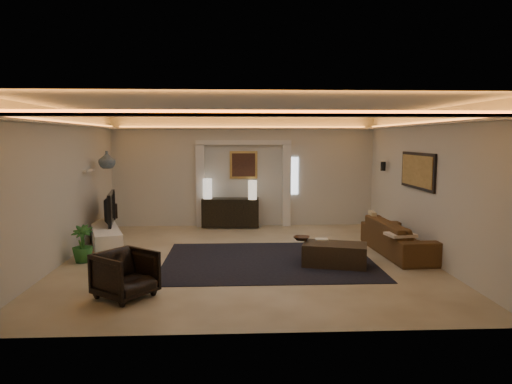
{
  "coord_description": "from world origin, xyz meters",
  "views": [
    {
      "loc": [
        -0.24,
        -8.82,
        2.34
      ],
      "look_at": [
        0.2,
        0.6,
        1.25
      ],
      "focal_mm": 32.22,
      "sensor_mm": 36.0,
      "label": 1
    }
  ],
  "objects_px": {
    "sofa": "(401,237)",
    "coffee_table": "(335,255)",
    "armchair": "(125,274)",
    "console": "(231,212)"
  },
  "relations": [
    {
      "from": "console",
      "to": "sofa",
      "type": "height_order",
      "value": "console"
    },
    {
      "from": "console",
      "to": "armchair",
      "type": "relative_size",
      "value": 1.96
    },
    {
      "from": "coffee_table",
      "to": "armchair",
      "type": "bearing_deg",
      "value": -139.91
    },
    {
      "from": "sofa",
      "to": "coffee_table",
      "type": "relative_size",
      "value": 2.01
    },
    {
      "from": "coffee_table",
      "to": "sofa",
      "type": "bearing_deg",
      "value": 44.54
    },
    {
      "from": "console",
      "to": "sofa",
      "type": "relative_size",
      "value": 0.65
    },
    {
      "from": "sofa",
      "to": "coffee_table",
      "type": "distance_m",
      "value": 1.76
    },
    {
      "from": "sofa",
      "to": "coffee_table",
      "type": "height_order",
      "value": "sofa"
    },
    {
      "from": "console",
      "to": "sofa",
      "type": "xyz_separation_m",
      "value": [
        3.5,
        -3.0,
        -0.06
      ]
    },
    {
      "from": "sofa",
      "to": "armchair",
      "type": "relative_size",
      "value": 3.03
    }
  ]
}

